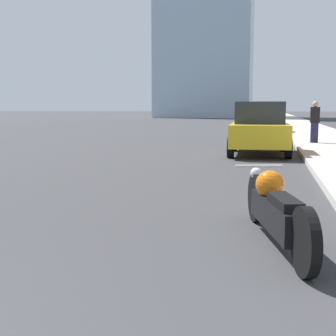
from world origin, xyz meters
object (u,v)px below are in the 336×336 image
parked_car_silver (265,119)px  pedestrian (315,121)px  motorcycle (275,209)px  parked_car_yellow (259,129)px

parked_car_silver → pedestrian: size_ratio=2.56×
parked_car_silver → pedestrian: bearing=-72.9°
motorcycle → parked_car_silver: parked_car_silver is taller
motorcycle → parked_car_yellow: (-0.40, 10.40, 0.46)m
motorcycle → pedestrian: 14.42m
parked_car_yellow → parked_car_silver: (0.08, 12.86, 0.01)m
motorcycle → parked_car_yellow: size_ratio=0.69×
motorcycle → pedestrian: pedestrian is taller
motorcycle → parked_car_yellow: 10.42m
parked_car_yellow → pedestrian: bearing=60.0°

